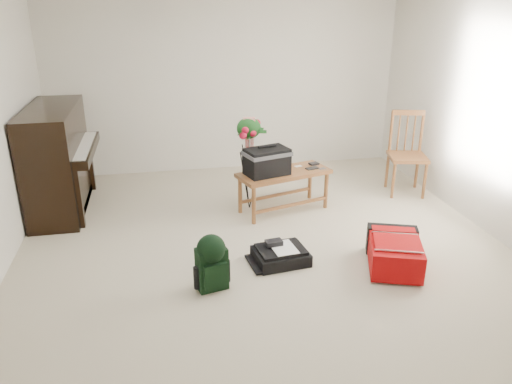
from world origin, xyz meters
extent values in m
cube|color=#BCAF97|center=(0.00, 0.00, 0.00)|extent=(5.00, 5.50, 0.01)
cube|color=silver|center=(0.00, 2.75, 1.25)|extent=(5.00, 0.04, 2.50)
cube|color=silver|center=(2.50, 0.00, 1.25)|extent=(0.04, 5.50, 2.50)
cube|color=black|center=(-2.20, 1.60, 0.62)|extent=(0.55, 1.50, 1.25)
cube|color=black|center=(-1.90, 1.60, 0.73)|extent=(0.28, 1.30, 0.10)
cube|color=white|center=(-1.90, 1.60, 0.78)|extent=(0.22, 1.20, 0.02)
cube|color=black|center=(-2.15, 1.60, 0.05)|extent=(0.45, 1.30, 0.10)
cube|color=brown|center=(0.43, 1.01, 0.47)|extent=(1.18, 0.74, 0.04)
cylinder|color=brown|center=(-0.06, 0.84, 0.23)|extent=(0.05, 0.05, 0.45)
cylinder|color=brown|center=(-0.06, 1.19, 0.23)|extent=(0.05, 0.05, 0.45)
cylinder|color=brown|center=(0.93, 0.84, 0.23)|extent=(0.05, 0.05, 0.45)
cylinder|color=brown|center=(0.93, 1.19, 0.23)|extent=(0.05, 0.05, 0.45)
cube|color=brown|center=(2.14, 1.26, 0.49)|extent=(0.56, 0.56, 0.04)
cylinder|color=brown|center=(1.94, 1.06, 0.24)|extent=(0.04, 0.04, 0.47)
cylinder|color=brown|center=(1.94, 1.46, 0.24)|extent=(0.04, 0.04, 0.47)
cylinder|color=brown|center=(2.34, 1.06, 0.24)|extent=(0.04, 0.04, 0.47)
cylinder|color=brown|center=(2.34, 1.46, 0.24)|extent=(0.04, 0.04, 0.47)
cube|color=brown|center=(2.14, 1.46, 1.03)|extent=(0.42, 0.14, 0.07)
cylinder|color=brown|center=(1.94, 1.46, 0.77)|extent=(0.04, 0.04, 0.57)
cylinder|color=brown|center=(2.34, 1.46, 0.77)|extent=(0.04, 0.04, 0.57)
cube|color=#C4080A|center=(1.14, -0.52, 0.15)|extent=(0.67, 0.81, 0.27)
cube|color=black|center=(1.14, -0.25, 0.15)|extent=(0.51, 0.31, 0.29)
cube|color=#C4080A|center=(1.14, -0.57, 0.30)|extent=(0.53, 0.51, 0.02)
cube|color=silver|center=(1.14, -0.76, 0.30)|extent=(0.42, 0.16, 0.01)
cube|color=black|center=(0.10, -0.21, 0.06)|extent=(0.55, 0.46, 0.12)
cube|color=black|center=(0.10, -0.21, 0.14)|extent=(0.48, 0.39, 0.03)
cube|color=white|center=(0.12, -0.23, 0.16)|extent=(0.26, 0.33, 0.01)
cube|color=black|center=(0.05, -0.15, 0.19)|extent=(0.17, 0.12, 0.05)
cube|color=black|center=(-0.61, -0.54, 0.20)|extent=(0.29, 0.22, 0.40)
cube|color=black|center=(-0.61, -0.64, 0.18)|extent=(0.22, 0.09, 0.23)
sphere|color=black|center=(-0.61, -0.54, 0.40)|extent=(0.26, 0.26, 0.26)
cube|color=black|center=(-0.68, -0.46, 0.19)|extent=(0.04, 0.03, 0.35)
cube|color=black|center=(-0.55, -0.46, 0.19)|extent=(0.04, 0.03, 0.35)
cylinder|color=black|center=(0.04, 1.16, 0.92)|extent=(0.01, 0.01, 0.31)
ellipsoid|color=#164717|center=(0.04, 1.16, 1.01)|extent=(0.28, 0.20, 0.26)
cube|color=red|center=(0.04, 1.14, 1.10)|extent=(0.15, 0.07, 0.08)
camera|label=1|loc=(-0.98, -4.39, 2.46)|focal=35.00mm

